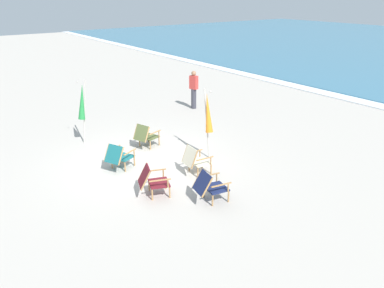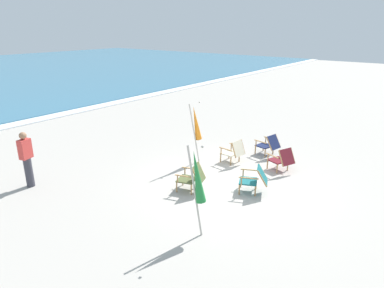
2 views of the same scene
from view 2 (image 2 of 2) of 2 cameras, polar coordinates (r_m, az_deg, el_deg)
The scene contains 10 objects.
ground_plane at distance 10.20m, azimuth 5.93°, elevation -6.49°, with size 80.00×80.00×0.00m, color #B2AAA0.
surf_band at distance 18.39m, azimuth -25.39°, elevation 3.53°, with size 80.00×1.10×0.06m, color white.
beach_chair_mid_center at distance 9.60m, azimuth 10.40°, elevation -5.65°, with size 0.84×0.94×0.78m.
beach_chair_back_left at distance 12.41m, azimuth 12.65°, elevation -0.02°, with size 0.71×0.86×0.78m.
beach_chair_front_right at distance 11.14m, azimuth 14.77°, elevation -2.40°, with size 0.80×0.90×0.79m.
beach_chair_back_right at distance 9.53m, azimuth 0.05°, elevation -5.46°, with size 0.77×0.87×0.80m.
beach_chair_front_left at distance 11.51m, azimuth 6.99°, elevation -1.16°, with size 0.64×0.74×0.81m.
umbrella_furled_orange at distance 11.16m, azimuth 0.67°, elevation 3.40°, with size 0.54×0.32×2.09m.
umbrella_furled_green at distance 7.20m, azimuth 0.88°, elevation -5.61°, with size 0.34×0.45×2.11m.
person_near_chairs at distance 10.70m, azimuth -25.84°, elevation -2.26°, with size 0.38×0.29×1.63m.
Camera 2 is at (-7.88, -4.76, 4.39)m, focal length 32.00 mm.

